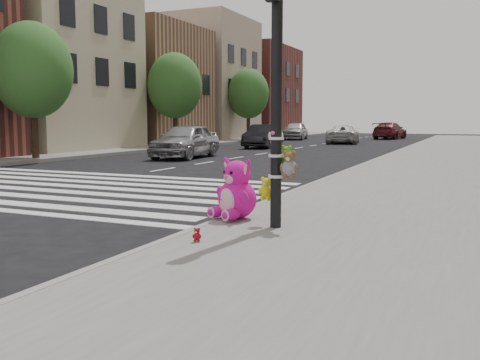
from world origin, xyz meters
The scene contains 20 objects.
ground centered at (0.00, 0.00, 0.00)m, with size 120.00×120.00×0.00m, color black.
sidewalk_near centered at (5.00, 10.00, 0.07)m, with size 7.00×80.00×0.14m, color slate.
sidewalk_far centered at (-13.50, 20.00, 0.07)m, with size 6.00×80.00×0.14m, color slate.
curb_edge centered at (1.55, 10.00, 0.07)m, with size 0.12×80.00×0.15m, color gray.
crosswalk centered at (-4.50, 5.20, 0.01)m, with size 11.00×6.00×0.01m, color silver, non-canonical shape.
bld_far_b centered at (-15.50, 17.00, 5.50)m, with size 6.00×8.00×11.00m, color #BBB290.
bld_far_c centered at (-15.50, 26.00, 4.00)m, with size 6.00×8.00×8.00m, color #986E51.
bld_far_d centered at (-15.50, 35.00, 5.00)m, with size 6.00×8.00×10.00m, color #BBA78F.
bld_far_e centered at (-15.50, 46.00, 4.50)m, with size 6.00×10.00×9.00m, color brown.
signal_pole centered at (2.62, 1.81, 1.83)m, with size 0.68×0.48×4.00m.
tree_far_a centered at (-11.20, 11.00, 3.65)m, with size 3.20×3.20×5.44m.
tree_far_b centered at (-11.20, 22.00, 3.65)m, with size 3.20×3.20×5.44m.
tree_far_c centered at (-11.20, 33.00, 3.65)m, with size 3.20×3.20×5.44m.
pink_bunny centered at (1.79, 2.17, 0.54)m, with size 0.84×0.90×0.99m.
red_teddy centered at (2.00, 0.50, 0.23)m, with size 0.13×0.09×0.18m, color #A01018, non-canonical shape.
car_silver_far centered at (-6.55, 15.11, 0.77)m, with size 1.81×4.49×1.53m, color #A0A0A5.
car_dark_far centered at (-6.50, 24.27, 0.69)m, with size 1.47×4.21×1.39m, color black.
car_white_near centered at (-3.50, 32.02, 0.64)m, with size 2.11×4.57×1.27m, color silver.
car_maroon_near centered at (-1.79, 42.03, 0.71)m, with size 1.99×4.89×1.42m, color maroon.
car_silver_deep centered at (-8.77, 37.28, 0.74)m, with size 1.75×4.36×1.48m, color #B4B3B8.
Camera 1 is at (5.26, -5.44, 1.72)m, focal length 40.00 mm.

